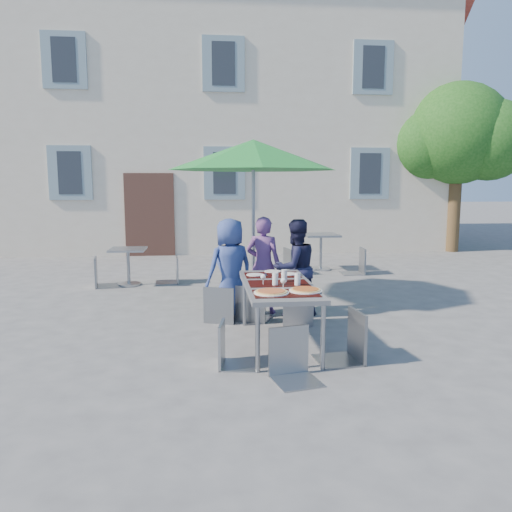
{
  "coord_description": "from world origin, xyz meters",
  "views": [
    {
      "loc": [
        -0.53,
        -6.04,
        1.93
      ],
      "look_at": [
        0.15,
        0.61,
        0.95
      ],
      "focal_mm": 35.0,
      "sensor_mm": 36.0,
      "label": 1
    }
  ],
  "objects": [
    {
      "name": "bg_chair_r_0",
      "position": [
        -1.19,
        3.68,
        0.56
      ],
      "size": [
        0.47,
        0.47,
        0.96
      ],
      "color": "gray",
      "rests_on": "ground"
    },
    {
      "name": "ground",
      "position": [
        0.0,
        0.0,
        0.0
      ],
      "size": [
        90.0,
        90.0,
        0.0
      ],
      "primitive_type": "plane",
      "color": "#4E4E50",
      "rests_on": "ground"
    },
    {
      "name": "chair_3",
      "position": [
        -0.28,
        -0.95,
        0.52
      ],
      "size": [
        0.46,
        0.45,
        0.9
      ],
      "color": "#93999E",
      "rests_on": "ground"
    },
    {
      "name": "bg_chair_l_0",
      "position": [
        -2.48,
        3.43,
        0.63
      ],
      "size": [
        0.55,
        0.54,
        1.06
      ],
      "color": "gray",
      "rests_on": "ground"
    },
    {
      "name": "cafe_table_1",
      "position": [
        2.04,
        4.82,
        0.58
      ],
      "size": [
        0.76,
        0.76,
        0.81
      ],
      "color": "#B7B9BF",
      "rests_on": "ground"
    },
    {
      "name": "bg_chair_r_1",
      "position": [
        2.71,
        4.26,
        0.63
      ],
      "size": [
        0.5,
        0.49,
        1.06
      ],
      "color": "gray",
      "rests_on": "ground"
    },
    {
      "name": "dining_table",
      "position": [
        0.33,
        -0.29,
        0.7
      ],
      "size": [
        0.8,
        1.85,
        0.76
      ],
      "color": "#424347",
      "rests_on": "ground"
    },
    {
      "name": "building",
      "position": [
        -0.0,
        11.5,
        4.85
      ],
      "size": [
        13.6,
        8.2,
        11.1
      ],
      "color": "beige",
      "rests_on": "ground"
    },
    {
      "name": "child_1",
      "position": [
        0.32,
        1.24,
        0.72
      ],
      "size": [
        0.62,
        0.52,
        1.45
      ],
      "primitive_type": "imported",
      "rotation": [
        0.0,
        0.0,
        2.75
      ],
      "color": "#663C7B",
      "rests_on": "ground"
    },
    {
      "name": "cafe_table_0",
      "position": [
        -2.0,
        3.52,
        0.47
      ],
      "size": [
        0.66,
        0.66,
        0.71
      ],
      "color": "#B7B9BF",
      "rests_on": "ground"
    },
    {
      "name": "glassware",
      "position": [
        0.37,
        -0.37,
        0.83
      ],
      "size": [
        0.46,
        0.49,
        0.15
      ],
      "color": "silver",
      "rests_on": "dining_table"
    },
    {
      "name": "chair_4",
      "position": [
        1.0,
        -0.91,
        0.62
      ],
      "size": [
        0.52,
        0.51,
        1.05
      ],
      "color": "gray",
      "rests_on": "ground"
    },
    {
      "name": "tree",
      "position": [
        6.55,
        7.54,
        3.25
      ],
      "size": [
        3.6,
        3.0,
        4.7
      ],
      "color": "#4F3B22",
      "rests_on": "ground"
    },
    {
      "name": "child_2",
      "position": [
        0.76,
        1.0,
        0.71
      ],
      "size": [
        0.79,
        0.64,
        1.42
      ],
      "primitive_type": "imported",
      "rotation": [
        0.0,
        0.0,
        3.54
      ],
      "color": "#191A38",
      "rests_on": "ground"
    },
    {
      "name": "bg_chair_l_1",
      "position": [
        1.32,
        4.38,
        0.63
      ],
      "size": [
        0.55,
        0.55,
        1.06
      ],
      "color": "gray",
      "rests_on": "ground"
    },
    {
      "name": "place_settings",
      "position": [
        0.34,
        0.34,
        0.76
      ],
      "size": [
        0.71,
        0.45,
        0.01
      ],
      "color": "white",
      "rests_on": "dining_table"
    },
    {
      "name": "pizza_near_left",
      "position": [
        0.17,
        -0.83,
        0.77
      ],
      "size": [
        0.38,
        0.38,
        0.03
      ],
      "color": "white",
      "rests_on": "dining_table"
    },
    {
      "name": "pizza_near_right",
      "position": [
        0.56,
        -0.76,
        0.77
      ],
      "size": [
        0.37,
        0.37,
        0.03
      ],
      "color": "white",
      "rests_on": "dining_table"
    },
    {
      "name": "chair_0",
      "position": [
        -0.33,
        0.77,
        0.57
      ],
      "size": [
        0.54,
        0.54,
        0.97
      ],
      "color": "gray",
      "rests_on": "ground"
    },
    {
      "name": "chair_1",
      "position": [
        0.12,
        0.78,
        0.57
      ],
      "size": [
        0.57,
        0.57,
        0.98
      ],
      "color": "gray",
      "rests_on": "ground"
    },
    {
      "name": "child_0",
      "position": [
        -0.18,
        1.0,
        0.72
      ],
      "size": [
        0.83,
        0.71,
        1.44
      ],
      "primitive_type": "imported",
      "rotation": [
        0.0,
        0.0,
        3.56
      ],
      "color": "navy",
      "rests_on": "ground"
    },
    {
      "name": "patio_umbrella",
      "position": [
        0.24,
        1.94,
        2.36
      ],
      "size": [
        2.69,
        2.69,
        2.61
      ],
      "color": "#B7B9BF",
      "rests_on": "ground"
    },
    {
      "name": "chair_5",
      "position": [
        0.32,
        -1.35,
        0.57
      ],
      "size": [
        0.51,
        0.52,
        0.96
      ],
      "color": "gray",
      "rests_on": "ground"
    },
    {
      "name": "chair_2",
      "position": [
        0.72,
        0.53,
        0.55
      ],
      "size": [
        0.48,
        0.48,
        0.94
      ],
      "color": "gray",
      "rests_on": "ground"
    }
  ]
}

